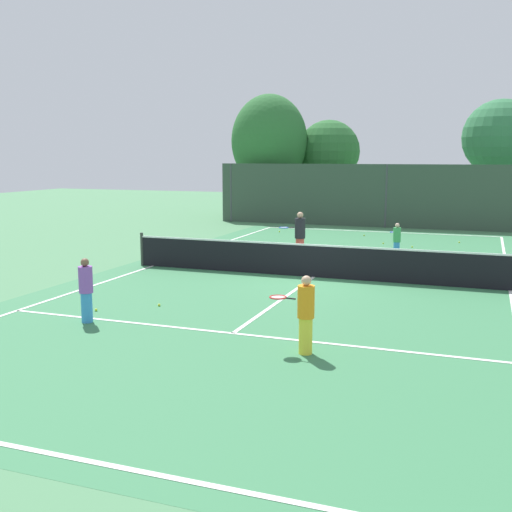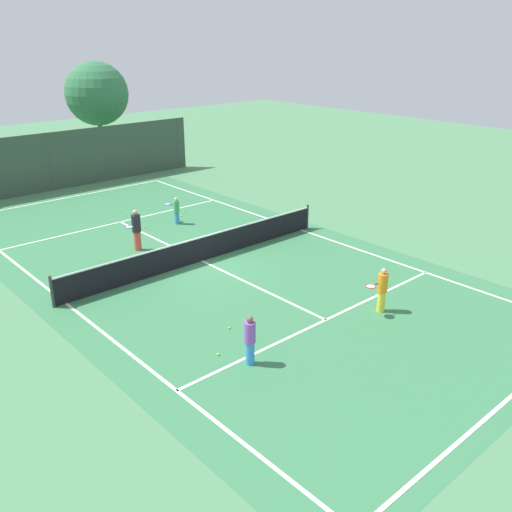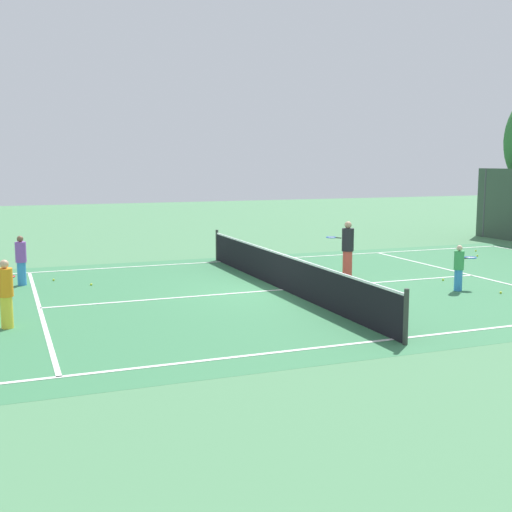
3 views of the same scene
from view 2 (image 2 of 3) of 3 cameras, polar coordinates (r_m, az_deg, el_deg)
The scene contains 20 objects.
ground_plane at distance 21.68m, azimuth -5.56°, elevation -0.52°, with size 80.00×80.00×0.00m, color #4C8456.
court_surface at distance 21.68m, azimuth -5.56°, elevation -0.51°, with size 13.00×25.00×0.01m.
tennis_net at distance 21.49m, azimuth -5.61°, elevation 0.74°, with size 11.90×0.10×1.10m.
perimeter_fence at distance 33.15m, azimuth -20.37°, elevation 9.00°, with size 18.00×0.12×3.20m.
tree_0 at distance 38.72m, azimuth -15.98°, elevation 15.66°, with size 4.03×4.03×6.60m.
player_0 at distance 22.88m, azimuth -12.13°, elevation 2.66°, with size 0.90×0.72×1.71m.
player_1 at distance 25.90m, azimuth -8.18°, elevation 4.67°, with size 0.50×0.85×1.26m.
player_2 at distance 17.88m, azimuth 12.76°, elevation -3.35°, with size 0.89×0.39×1.47m.
player_3 at distance 14.78m, azimuth -0.62°, elevation -8.57°, with size 0.30×0.30×1.43m.
ball_crate at distance 22.20m, azimuth -7.69°, elevation 0.44°, with size 0.42×0.36×0.43m.
tennis_ball_0 at distance 25.84m, azimuth -11.34°, elevation 2.96°, with size 0.07×0.07×0.07m, color #CCE533.
tennis_ball_1 at distance 16.77m, azimuth -2.77°, elevation -7.37°, with size 0.07×0.07×0.07m, color #CCE533.
tennis_ball_2 at distance 31.03m, azimuth -10.16°, elevation 6.22°, with size 0.07×0.07×0.07m, color #CCE533.
tennis_ball_3 at distance 27.11m, azimuth -7.68°, elevation 4.09°, with size 0.07×0.07×0.07m, color #CCE533.
tennis_ball_4 at distance 27.83m, azimuth -7.39°, elevation 4.57°, with size 0.07×0.07×0.07m, color #CCE533.
tennis_ball_5 at distance 28.49m, azimuth -10.86°, elevation 4.77°, with size 0.07×0.07×0.07m, color #CCE533.
tennis_ball_6 at distance 28.45m, azimuth -13.65°, elevation 4.51°, with size 0.07×0.07×0.07m, color #CCE533.
tennis_ball_8 at distance 15.52m, azimuth -3.91°, elevation -10.01°, with size 0.07×0.07×0.07m, color #CCE533.
tennis_ball_9 at distance 29.97m, azimuth -17.86°, elevation 4.95°, with size 0.07×0.07×0.07m, color #CCE533.
tennis_ball_10 at distance 28.20m, azimuth -22.48°, elevation 3.29°, with size 0.07×0.07×0.07m, color #CCE533.
Camera 2 is at (-11.69, -16.31, 8.21)m, focal length 39.10 mm.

